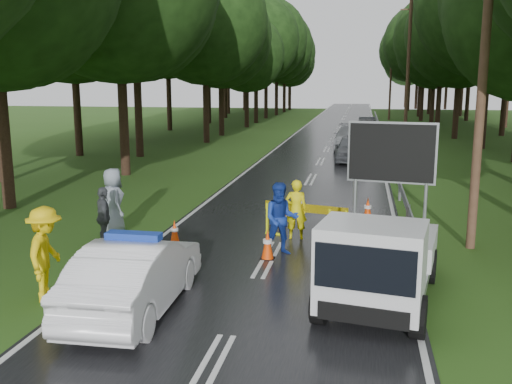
% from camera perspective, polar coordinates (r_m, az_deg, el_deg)
% --- Properties ---
extents(ground, '(160.00, 160.00, 0.00)m').
position_cam_1_polar(ground, '(14.49, 1.23, -6.75)').
color(ground, '#2C4B15').
rests_on(ground, ground).
extents(road, '(7.00, 140.00, 0.02)m').
position_cam_1_polar(road, '(43.90, 7.62, 5.19)').
color(road, black).
rests_on(road, ground).
extents(guardrail, '(0.12, 60.06, 0.70)m').
position_cam_1_polar(guardrail, '(43.49, 12.51, 5.68)').
color(guardrail, gray).
rests_on(guardrail, ground).
extents(utility_pole_near, '(1.40, 0.24, 10.00)m').
position_cam_1_polar(utility_pole_near, '(15.91, 21.88, 12.56)').
color(utility_pole_near, '#483221').
rests_on(utility_pole_near, ground).
extents(utility_pole_mid, '(1.40, 0.24, 10.00)m').
position_cam_1_polar(utility_pole_mid, '(41.73, 14.95, 11.57)').
color(utility_pole_mid, '#483221').
rests_on(utility_pole_mid, ground).
extents(utility_pole_far, '(1.40, 0.24, 10.00)m').
position_cam_1_polar(utility_pole_far, '(67.69, 13.33, 11.32)').
color(utility_pole_far, '#483221').
rests_on(utility_pole_far, ground).
extents(police_sedan, '(1.63, 4.38, 1.57)m').
position_cam_1_polar(police_sedan, '(11.43, -11.97, -8.17)').
color(police_sedan, white).
rests_on(police_sedan, ground).
extents(work_truck, '(2.67, 4.71, 3.55)m').
position_cam_1_polar(work_truck, '(11.62, 12.26, -6.58)').
color(work_truck, gray).
rests_on(work_truck, ground).
extents(barrier, '(2.40, 0.64, 1.02)m').
position_cam_1_polar(barrier, '(16.18, 4.98, -2.07)').
color(barrier, '#D9E80C').
rests_on(barrier, ground).
extents(officer, '(0.66, 0.47, 1.72)m').
position_cam_1_polar(officer, '(16.12, 4.02, -1.78)').
color(officer, yellow).
rests_on(officer, ground).
extents(civilian, '(1.05, 0.89, 1.89)m').
position_cam_1_polar(civilian, '(14.68, 2.51, -2.70)').
color(civilian, navy).
rests_on(civilian, ground).
extents(bystander_left, '(0.99, 1.40, 1.97)m').
position_cam_1_polar(bystander_left, '(12.37, -20.27, -5.85)').
color(bystander_left, yellow).
rests_on(bystander_left, ground).
extents(bystander_mid, '(0.86, 1.04, 1.65)m').
position_cam_1_polar(bystander_mid, '(15.89, -14.98, -2.45)').
color(bystander_mid, '#474A4F').
rests_on(bystander_mid, ground).
extents(bystander_right, '(1.09, 1.14, 1.96)m').
position_cam_1_polar(bystander_right, '(17.06, -14.08, -0.95)').
color(bystander_right, gray).
rests_on(bystander_right, ground).
extents(queue_car_first, '(1.83, 4.39, 1.48)m').
position_cam_1_polar(queue_car_first, '(32.24, 9.57, 4.34)').
color(queue_car_first, '#44484D').
rests_on(queue_car_first, ground).
extents(queue_car_second, '(2.20, 5.37, 1.56)m').
position_cam_1_polar(queue_car_second, '(38.20, 9.50, 5.43)').
color(queue_car_second, '#A5A7AD').
rests_on(queue_car_second, ground).
extents(queue_car_third, '(2.54, 5.28, 1.45)m').
position_cam_1_polar(queue_car_third, '(45.62, 11.05, 6.20)').
color(queue_car_third, black).
rests_on(queue_car_third, ground).
extents(queue_car_fourth, '(1.54, 3.94, 1.28)m').
position_cam_1_polar(queue_car_fourth, '(51.61, 11.01, 6.65)').
color(queue_car_fourth, '#45474D').
rests_on(queue_car_fourth, ground).
extents(cone_near_left, '(0.38, 0.38, 0.80)m').
position_cam_1_polar(cone_near_left, '(12.18, -13.08, -8.65)').
color(cone_near_left, black).
rests_on(cone_near_left, ground).
extents(cone_center, '(0.38, 0.38, 0.80)m').
position_cam_1_polar(cone_center, '(14.38, 1.16, -5.29)').
color(cone_center, black).
rests_on(cone_center, ground).
extents(cone_far, '(0.36, 0.36, 0.77)m').
position_cam_1_polar(cone_far, '(18.17, 2.62, -1.87)').
color(cone_far, black).
rests_on(cone_far, ground).
extents(cone_left_mid, '(0.33, 0.33, 0.70)m').
position_cam_1_polar(cone_left_mid, '(15.86, -8.14, -4.02)').
color(cone_left_mid, black).
rests_on(cone_left_mid, ground).
extents(cone_right, '(0.38, 0.38, 0.80)m').
position_cam_1_polar(cone_right, '(18.57, 11.11, -1.74)').
color(cone_right, black).
rests_on(cone_right, ground).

